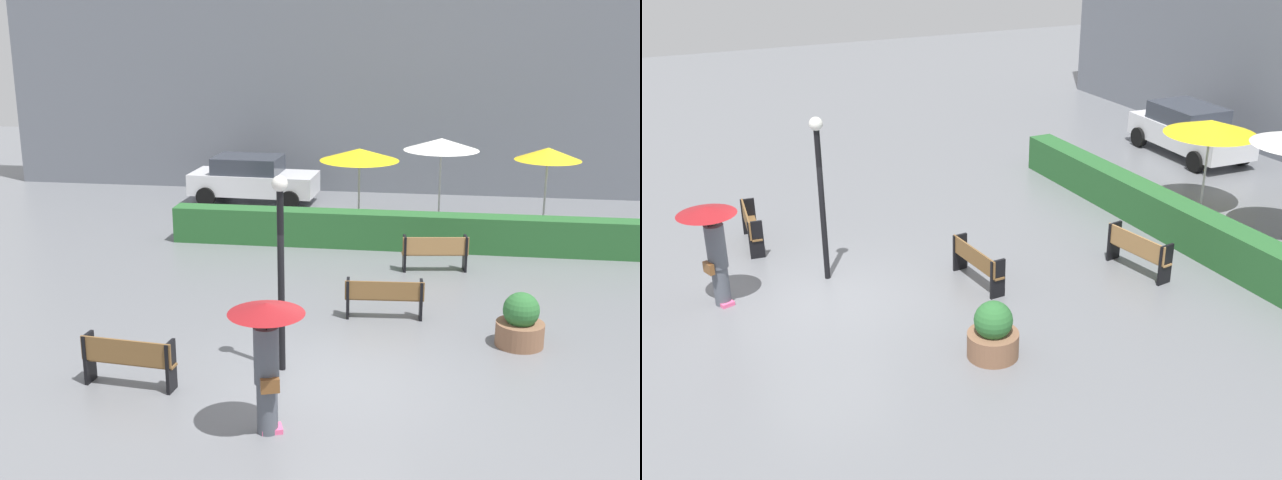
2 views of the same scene
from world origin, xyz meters
The scene contains 13 objects.
ground_plane centered at (0.00, 0.00, 0.00)m, with size 60.00×60.00×0.00m, color slate.
bench_mid_center centered at (0.62, 3.13, 0.50)m, with size 1.65×0.45×0.83m.
bench_near_left centered at (-3.43, -0.71, 0.53)m, with size 1.65×0.48×0.89m.
bench_back_row centered at (1.63, 6.51, 0.52)m, with size 1.65×0.58×0.89m.
pedestrian_with_umbrella centered at (-0.77, -1.89, 1.45)m, with size 1.14×1.14×2.12m.
planter_pot centered at (3.29, 2.10, 0.45)m, with size 0.92×0.92×1.06m.
lamp_post centered at (-1.00, 0.37, 2.19)m, with size 0.28×0.28×3.53m.
patio_umbrella_yellow centered at (-0.65, 10.36, 2.21)m, with size 2.33×2.33×2.39m.
patio_umbrella_white centered at (1.70, 10.83, 2.49)m, with size 2.21×2.21×2.67m.
patio_umbrella_yellow_far centered at (4.64, 10.13, 2.40)m, with size 1.84×1.84×2.58m.
hedge_strip centered at (0.68, 8.40, 0.49)m, with size 12.55×0.70×0.98m, color #28602D.
building_facade centered at (0.00, 16.00, 4.49)m, with size 28.00×1.20×8.98m, color slate.
parked_car centered at (-4.54, 13.26, 0.82)m, with size 4.28×2.13×1.57m.
Camera 1 is at (1.60, -12.44, 6.08)m, focal length 44.62 mm.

